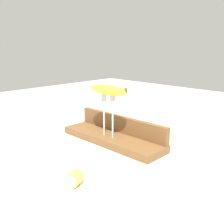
% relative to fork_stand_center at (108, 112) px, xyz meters
% --- Properties ---
extents(ground_plane, '(3.00, 3.00, 0.00)m').
position_rel_fork_stand_center_xyz_m(ground_plane, '(0.00, 0.02, -0.13)').
color(ground_plane, silver).
extents(wooden_board, '(0.48, 0.14, 0.03)m').
position_rel_fork_stand_center_xyz_m(wooden_board, '(0.00, 0.02, -0.12)').
color(wooden_board, brown).
rests_on(wooden_board, ground).
extents(board_backstop, '(0.47, 0.02, 0.07)m').
position_rel_fork_stand_center_xyz_m(board_backstop, '(0.00, 0.08, -0.07)').
color(board_backstop, brown).
rests_on(board_backstop, wooden_board).
extents(fork_stand_center, '(0.08, 0.01, 0.17)m').
position_rel_fork_stand_center_xyz_m(fork_stand_center, '(0.00, 0.00, 0.00)').
color(fork_stand_center, '#B2B2B7').
rests_on(fork_stand_center, wooden_board).
extents(banana_raised_center, '(0.20, 0.05, 0.04)m').
position_rel_fork_stand_center_xyz_m(banana_raised_center, '(-0.00, -0.00, 0.09)').
color(banana_raised_center, yellow).
rests_on(banana_raised_center, fork_stand_center).
extents(fork_fallen_near, '(0.13, 0.14, 0.01)m').
position_rel_fork_stand_center_xyz_m(fork_fallen_near, '(-0.54, 0.09, -0.13)').
color(fork_fallen_near, '#B2B2B7').
rests_on(fork_fallen_near, ground).
extents(fork_fallen_far, '(0.13, 0.11, 0.01)m').
position_rel_fork_stand_center_xyz_m(fork_fallen_far, '(-0.35, -0.12, -0.13)').
color(fork_fallen_far, '#B2B2B7').
rests_on(fork_fallen_far, ground).
extents(banana_chunk_near, '(0.06, 0.05, 0.03)m').
position_rel_fork_stand_center_xyz_m(banana_chunk_near, '(-0.08, 0.13, -0.12)').
color(banana_chunk_near, gold).
rests_on(banana_chunk_near, ground).
extents(banana_chunk_far, '(0.06, 0.06, 0.04)m').
position_rel_fork_stand_center_xyz_m(banana_chunk_far, '(0.17, -0.31, -0.11)').
color(banana_chunk_far, '#DBD147').
rests_on(banana_chunk_far, ground).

